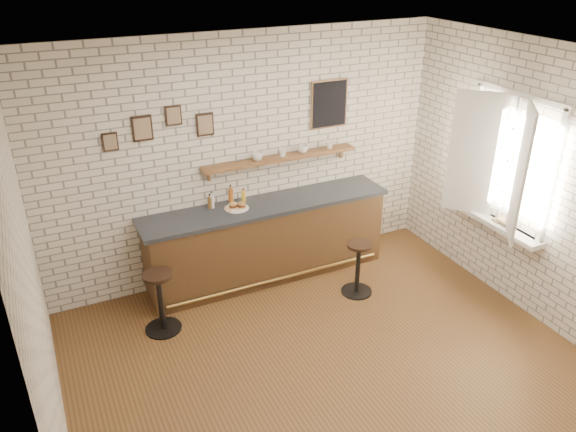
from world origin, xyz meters
name	(u,v)px	position (x,y,z in m)	size (l,w,h in m)	color
ground	(324,357)	(0.00, 0.00, 0.00)	(5.00, 5.00, 0.00)	brown
bar_counter	(267,240)	(0.12, 1.70, 0.51)	(3.10, 0.65, 1.01)	#4E351D
sandwich_plate	(237,208)	(-0.26, 1.72, 1.02)	(0.28, 0.28, 0.01)	white
ciabatta_sandwich	(237,205)	(-0.25, 1.72, 1.06)	(0.22, 0.16, 0.07)	#B38749
potato_chips	(236,208)	(-0.27, 1.72, 1.02)	(0.25, 0.19, 0.00)	gold
bitters_bottle_brown	(210,202)	(-0.53, 1.87, 1.08)	(0.06, 0.06, 0.18)	brown
bitters_bottle_white	(212,201)	(-0.51, 1.87, 1.09)	(0.05, 0.05, 0.21)	white
bitters_bottle_amber	(231,196)	(-0.27, 1.87, 1.11)	(0.06, 0.06, 0.25)	#9E5319
condiment_bottle_yellow	(244,196)	(-0.11, 1.87, 1.08)	(0.05, 0.05, 0.17)	yellow
bar_stool_left	(160,300)	(-1.37, 1.17, 0.39)	(0.40, 0.40, 0.72)	black
bar_stool_right	(358,266)	(0.94, 0.87, 0.36)	(0.40, 0.40, 0.68)	black
wall_shelf	(281,158)	(0.40, 1.90, 1.48)	(2.00, 0.18, 0.18)	brown
shelf_cup_a	(257,156)	(0.10, 1.90, 1.55)	(0.13, 0.13, 0.10)	white
shelf_cup_b	(282,153)	(0.43, 1.90, 1.55)	(0.10, 0.10, 0.10)	white
shelf_cup_c	(303,149)	(0.70, 1.90, 1.55)	(0.13, 0.13, 0.10)	white
shelf_cup_d	(329,145)	(1.08, 1.90, 1.54)	(0.09, 0.09, 0.09)	white
back_wall_decor	(264,113)	(0.23, 1.98, 2.05)	(2.96, 0.02, 0.56)	black
window_sill	(493,222)	(2.40, 0.30, 0.90)	(0.20, 1.35, 0.06)	white
casement_window	(501,163)	(2.36, 0.30, 1.65)	(0.40, 1.30, 1.56)	white
book_lower	(500,224)	(2.38, 0.17, 0.94)	(0.18, 0.25, 0.02)	tan
book_upper	(501,222)	(2.38, 0.17, 0.96)	(0.15, 0.20, 0.02)	tan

